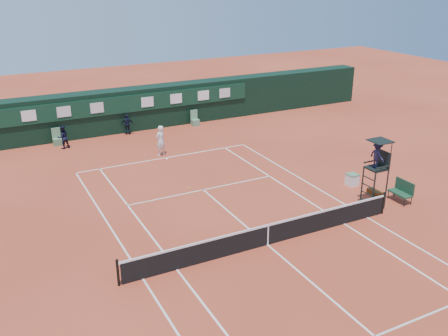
# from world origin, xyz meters

# --- Properties ---
(ground) EXTENTS (90.00, 90.00, 0.00)m
(ground) POSITION_xyz_m (0.00, 0.00, 0.00)
(ground) COLOR #C1482D
(ground) RESTS_ON ground
(court_lines) EXTENTS (11.05, 23.85, 0.01)m
(court_lines) POSITION_xyz_m (0.00, 0.00, 0.01)
(court_lines) COLOR white
(court_lines) RESTS_ON ground
(tennis_net) EXTENTS (12.90, 0.10, 1.10)m
(tennis_net) POSITION_xyz_m (0.00, 0.00, 0.51)
(tennis_net) COLOR black
(tennis_net) RESTS_ON ground
(back_wall) EXTENTS (40.00, 1.65, 3.00)m
(back_wall) POSITION_xyz_m (0.00, 18.74, 1.51)
(back_wall) COLOR black
(back_wall) RESTS_ON ground
(linesman_chair_left) EXTENTS (0.55, 0.50, 1.15)m
(linesman_chair_left) POSITION_xyz_m (-5.50, 17.48, 0.32)
(linesman_chair_left) COLOR #54815A
(linesman_chair_left) RESTS_ON ground
(linesman_chair_right) EXTENTS (0.55, 0.50, 1.15)m
(linesman_chair_right) POSITION_xyz_m (4.50, 17.48, 0.32)
(linesman_chair_right) COLOR #5C8D67
(linesman_chair_right) RESTS_ON ground
(umpire_chair) EXTENTS (0.96, 0.95, 3.42)m
(umpire_chair) POSITION_xyz_m (6.46, 0.76, 2.46)
(umpire_chair) COLOR black
(umpire_chair) RESTS_ON ground
(player_bench) EXTENTS (0.55, 1.20, 1.10)m
(player_bench) POSITION_xyz_m (8.25, 0.61, 0.60)
(player_bench) COLOR #1A422B
(player_bench) RESTS_ON ground
(tennis_bag) EXTENTS (0.39, 0.86, 0.32)m
(tennis_bag) POSITION_xyz_m (7.51, 1.69, 0.16)
(tennis_bag) COLOR black
(tennis_bag) RESTS_ON ground
(cooler) EXTENTS (0.57, 0.57, 0.65)m
(cooler) POSITION_xyz_m (7.40, 3.31, 0.33)
(cooler) COLOR white
(cooler) RESTS_ON ground
(tennis_ball) EXTENTS (0.07, 0.07, 0.07)m
(tennis_ball) POSITION_xyz_m (-0.55, 6.92, 0.04)
(tennis_ball) COLOR #CFE034
(tennis_ball) RESTS_ON ground
(player) EXTENTS (0.83, 0.70, 1.92)m
(player) POSITION_xyz_m (-0.08, 12.49, 0.96)
(player) COLOR white
(player) RESTS_ON ground
(ball_kid_left) EXTENTS (0.85, 0.74, 1.51)m
(ball_kid_left) POSITION_xyz_m (-5.24, 16.61, 0.76)
(ball_kid_left) COLOR black
(ball_kid_left) RESTS_ON ground
(ball_kid_right) EXTENTS (0.94, 0.63, 1.48)m
(ball_kid_right) POSITION_xyz_m (-0.65, 17.60, 0.74)
(ball_kid_right) COLOR black
(ball_kid_right) RESTS_ON ground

